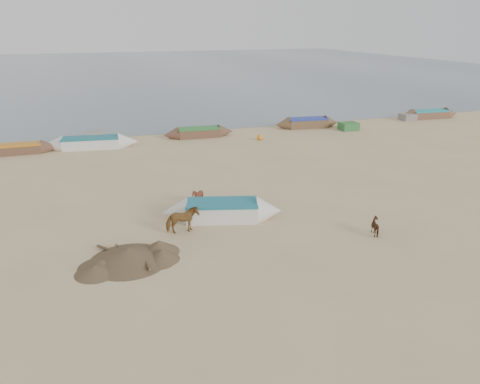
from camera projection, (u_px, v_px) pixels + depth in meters
The scene contains 9 objects.
ground at pixel (272, 246), 19.22m from camera, with size 140.00×140.00×0.00m, color tan.
sea at pixel (110, 70), 92.03m from camera, with size 160.00×160.00×0.00m, color slate.
cow_adult at pixel (182, 220), 20.25m from camera, with size 0.64×1.41×1.19m, color brown.
calf_front at pixel (198, 196), 23.51m from camera, with size 0.69×0.77×0.85m, color #55271B.
calf_right at pixel (377, 227), 20.16m from camera, with size 0.73×0.62×0.73m, color #522E1A.
near_canoe at pixel (222, 211), 21.70m from camera, with size 5.55×1.40×0.88m, color silver, non-canonical shape.
debris_pile at pixel (128, 255), 17.92m from camera, with size 3.09×3.09×0.53m, color brown.
waterline_canoes at pixel (126, 138), 35.65m from camera, with size 58.85×3.38×0.89m.
beach_clutter at pixel (226, 132), 38.00m from camera, with size 46.96×5.69×0.64m.
Camera 1 is at (-6.94, -15.92, 8.63)m, focal length 35.00 mm.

